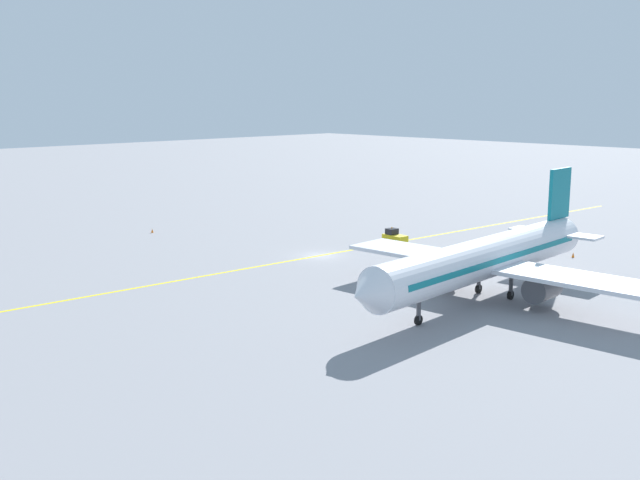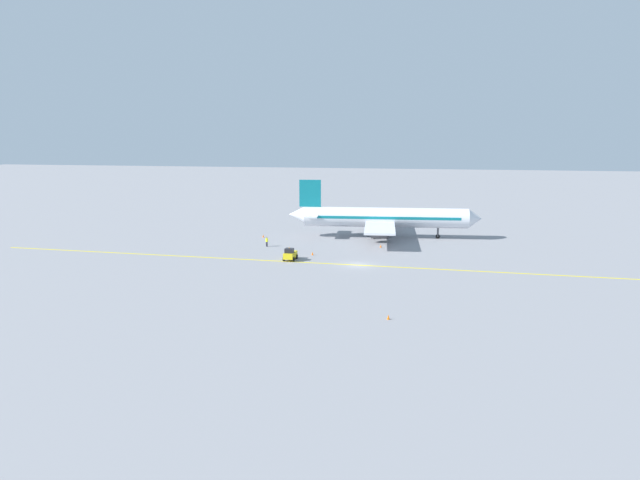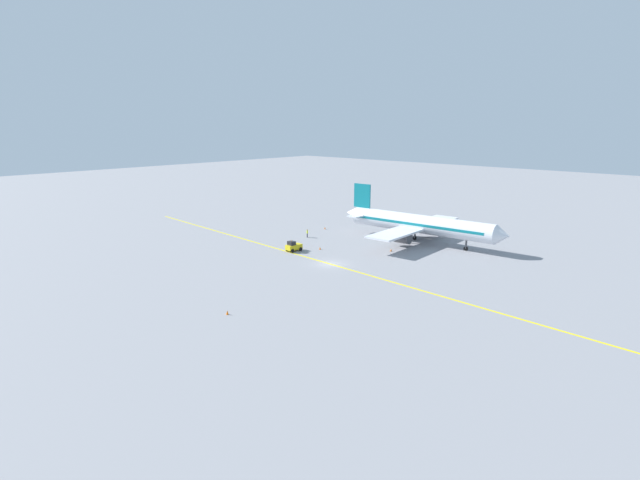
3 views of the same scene
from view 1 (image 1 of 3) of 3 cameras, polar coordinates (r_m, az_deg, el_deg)
The scene contains 9 objects.
ground_plane at distance 83.76m, azimuth 0.00°, elevation -1.20°, with size 400.00×400.00×0.00m, color gray.
apron_yellow_centreline at distance 83.75m, azimuth 0.00°, elevation -1.19°, with size 0.40×120.00×0.01m, color yellow.
airplane_at_gate at distance 66.51m, azimuth 12.59°, elevation -1.38°, with size 28.24×35.52×10.60m.
baggage_tug_white at distance 90.02m, azimuth 5.69°, elevation 0.19°, with size 3.10×1.94×2.11m.
ground_crew_worker at distance 89.09m, azimuth 13.13°, elevation -0.15°, with size 0.39×0.49×1.68m.
traffic_cone_near_nose at distance 72.56m, azimuth 6.22°, elevation -2.94°, with size 0.32×0.32×0.55m, color orange.
traffic_cone_mid_apron at distance 87.45m, azimuth 18.73°, elevation -1.08°, with size 0.32×0.32×0.55m, color orange.
traffic_cone_by_wingtip at distance 100.19m, azimuth -12.66°, elevation 0.70°, with size 0.32×0.32×0.55m, color orange.
traffic_cone_far_edge at distance 85.39m, azimuth 6.62°, elevation -0.85°, with size 0.32×0.32×0.55m, color orange.
Camera 1 is at (-58.77, 57.03, 17.55)m, focal length 42.00 mm.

